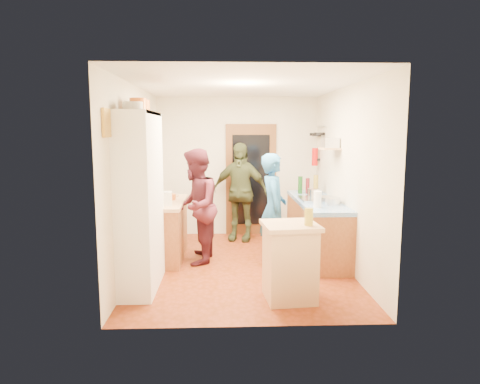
{
  "coord_description": "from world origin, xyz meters",
  "views": [
    {
      "loc": [
        -0.27,
        -6.09,
        1.96
      ],
      "look_at": [
        -0.03,
        0.15,
        1.08
      ],
      "focal_mm": 32.0,
      "sensor_mm": 36.0,
      "label": 1
    }
  ],
  "objects": [
    {
      "name": "wall_right",
      "position": [
        1.51,
        0.0,
        1.3
      ],
      "size": [
        0.02,
        4.0,
        2.6
      ],
      "primitive_type": "cube",
      "color": "beige",
      "rests_on": "ground"
    },
    {
      "name": "right_counter_base",
      "position": [
        1.2,
        0.5,
        0.42
      ],
      "size": [
        0.6,
        2.2,
        0.84
      ],
      "primitive_type": "cube",
      "color": "#9B5D33",
      "rests_on": "ground"
    },
    {
      "name": "plate_stack",
      "position": [
        -1.3,
        -1.07,
        2.25
      ],
      "size": [
        0.23,
        0.23,
        0.1
      ],
      "primitive_type": "cylinder",
      "color": "white",
      "rests_on": "hutch_top_shelf"
    },
    {
      "name": "hutch_body",
      "position": [
        -1.3,
        -0.8,
        1.1
      ],
      "size": [
        0.4,
        1.2,
        2.2
      ],
      "primitive_type": "cube",
      "color": "white",
      "rests_on": "ground"
    },
    {
      "name": "ceiling",
      "position": [
        0.0,
        0.0,
        2.61
      ],
      "size": [
        3.0,
        4.0,
        0.02
      ],
      "primitive_type": "cube",
      "color": "silver",
      "rests_on": "ground"
    },
    {
      "name": "pan_hang_b",
      "position": [
        1.4,
        1.55,
        1.9
      ],
      "size": [
        0.16,
        0.16,
        0.05
      ],
      "primitive_type": "cylinder",
      "color": "black",
      "rests_on": "pan_rail"
    },
    {
      "name": "door_glass",
      "position": [
        0.25,
        1.94,
        1.05
      ],
      "size": [
        0.7,
        0.02,
        1.7
      ],
      "primitive_type": "cube",
      "color": "black",
      "rests_on": "door_frame"
    },
    {
      "name": "person_hob",
      "position": [
        0.5,
        0.12,
        0.82
      ],
      "size": [
        0.4,
        0.6,
        1.65
      ],
      "primitive_type": "imported",
      "rotation": [
        0.0,
        0.0,
        1.56
      ],
      "color": "#235A91",
      "rests_on": "ground"
    },
    {
      "name": "pan_rail",
      "position": [
        1.46,
        1.52,
        2.05
      ],
      "size": [
        0.02,
        0.65,
        0.02
      ],
      "primitive_type": "cylinder",
      "rotation": [
        1.57,
        0.0,
        0.0
      ],
      "color": "silver",
      "rests_on": "wall_right"
    },
    {
      "name": "paper_towel",
      "position": [
        1.05,
        -0.21,
        1.02
      ],
      "size": [
        0.12,
        0.12,
        0.23
      ],
      "primitive_type": "cylinder",
      "rotation": [
        0.0,
        0.0,
        0.17
      ],
      "color": "white",
      "rests_on": "right_counter_top"
    },
    {
      "name": "chopping_board",
      "position": [
        -1.18,
        0.92,
        0.91
      ],
      "size": [
        0.35,
        0.3,
        0.02
      ],
      "primitive_type": "cube",
      "rotation": [
        0.0,
        0.0,
        0.32
      ],
      "color": "tan",
      "rests_on": "left_counter_top"
    },
    {
      "name": "island_top",
      "position": [
        0.5,
        -1.29,
        0.89
      ],
      "size": [
        0.68,
        0.68,
        0.05
      ],
      "primitive_type": "cube",
      "rotation": [
        0.0,
        0.0,
        0.1
      ],
      "color": "tan",
      "rests_on": "island_base"
    },
    {
      "name": "left_counter_base",
      "position": [
        -1.2,
        0.45,
        0.42
      ],
      "size": [
        0.6,
        1.4,
        0.85
      ],
      "primitive_type": "cube",
      "color": "#9B5D33",
      "rests_on": "ground"
    },
    {
      "name": "person_back",
      "position": [
        0.03,
        1.52,
        0.88
      ],
      "size": [
        1.12,
        0.72,
        1.77
      ],
      "primitive_type": "imported",
      "rotation": [
        0.0,
        0.0,
        -0.3
      ],
      "color": "#373F22",
      "rests_on": "ground"
    },
    {
      "name": "radio",
      "position": [
        1.37,
        0.45,
        1.79
      ],
      "size": [
        0.22,
        0.3,
        0.15
      ],
      "primitive_type": "cube",
      "rotation": [
        0.0,
        0.0,
        -0.01
      ],
      "color": "silver",
      "rests_on": "wall_shelf"
    },
    {
      "name": "orange_pot_a",
      "position": [
        -1.3,
        -0.76,
        2.28
      ],
      "size": [
        0.2,
        0.2,
        0.16
      ],
      "primitive_type": "cylinder",
      "color": "orange",
      "rests_on": "hutch_top_shelf"
    },
    {
      "name": "wall_front",
      "position": [
        0.0,
        -2.01,
        1.3
      ],
      "size": [
        3.0,
        0.02,
        2.6
      ],
      "primitive_type": "cube",
      "color": "beige",
      "rests_on": "ground"
    },
    {
      "name": "wall_left",
      "position": [
        -1.51,
        0.0,
        1.3
      ],
      "size": [
        0.02,
        4.0,
        2.6
      ],
      "primitive_type": "cube",
      "color": "beige",
      "rests_on": "ground"
    },
    {
      "name": "floor",
      "position": [
        0.0,
        0.0,
        -0.01
      ],
      "size": [
        3.0,
        4.0,
        0.02
      ],
      "primitive_type": "cube",
      "color": "maroon",
      "rests_on": "ground"
    },
    {
      "name": "fire_extinguisher",
      "position": [
        1.41,
        1.7,
        1.5
      ],
      "size": [
        0.11,
        0.11,
        0.32
      ],
      "primitive_type": "cylinder",
      "color": "red",
      "rests_on": "wall_right"
    },
    {
      "name": "picture_frame",
      "position": [
        -1.48,
        -1.55,
        2.05
      ],
      "size": [
        0.03,
        0.25,
        0.3
      ],
      "primitive_type": "cube",
      "color": "gold",
      "rests_on": "wall_left"
    },
    {
      "name": "island_base",
      "position": [
        0.5,
        -1.29,
        0.43
      ],
      "size": [
        0.6,
        0.6,
        0.86
      ],
      "primitive_type": "cube",
      "rotation": [
        0.0,
        0.0,
        0.1
      ],
      "color": "tan",
      "rests_on": "ground"
    },
    {
      "name": "bottle_a",
      "position": [
        1.05,
        1.15,
        1.05
      ],
      "size": [
        0.08,
        0.08,
        0.3
      ],
      "primitive_type": "cylinder",
      "rotation": [
        0.0,
        0.0,
        0.02
      ],
      "color": "#143F14",
      "rests_on": "right_counter_top"
    },
    {
      "name": "pot_on_hob",
      "position": [
        1.15,
        0.52,
        1.0
      ],
      "size": [
        0.2,
        0.2,
        0.13
      ],
      "primitive_type": "cylinder",
      "color": "silver",
      "rests_on": "hob"
    },
    {
      "name": "pan_hang_a",
      "position": [
        1.4,
        1.35,
        1.92
      ],
      "size": [
        0.18,
        0.18,
        0.05
      ],
      "primitive_type": "cylinder",
      "color": "black",
      "rests_on": "pan_rail"
    },
    {
      "name": "oil_jar",
      "position": [
        0.69,
        -1.39,
        1.01
      ],
      "size": [
        0.11,
        0.11,
        0.2
      ],
      "primitive_type": "cylinder",
      "rotation": [
        0.0,
        0.0,
        0.1
      ],
      "color": "#AD9E2D",
      "rests_on": "island_top"
    },
    {
      "name": "hutch_top_shelf",
      "position": [
        -1.3,
        -0.8,
        2.18
      ],
      "size": [
        0.4,
        1.14,
        0.04
      ],
      "primitive_type": "cube",
      "color": "white",
      "rests_on": "hutch_body"
    },
    {
      "name": "mixing_bowl",
      "position": [
        1.3,
        0.02,
        0.95
      ],
      "size": [
        0.34,
        0.34,
        0.11
      ],
      "primitive_type": "cylinder",
      "rotation": [
        0.0,
        0.0,
        -0.24
      ],
      "color": "silver",
      "rests_on": "right_counter_top"
    },
    {
      "name": "wall_shelf",
      "position": [
        1.37,
        0.45,
        1.7
      ],
      "size": [
        0.26,
        0.42,
        0.03
      ],
      "primitive_type": "cube",
      "color": "tan",
      "rests_on": "wall_right"
    },
    {
      "name": "ext_bracket",
      "position": [
        1.47,
        1.7,
        1.45
      ],
      "size": [
        0.06,
        0.1,
        0.04
      ],
      "primitive_type": "cube",
      "color": "black",
      "rests_on": "wall_right"
    },
    {
      "name": "orange_bowl",
      "position": [
        -1.12,
        0.57,
        0.95
      ],
      "size": [
        0.23,
        0.23,
        0.09
      ],
      "primitive_type": "cylinder",
      "rotation": [
        0.0,
        0.0,
        -0.18
      ],
      "color": "orange",
      "rests_on": "left_counter_top"
    },
    {
      "name": "kettle",
      "position": [
        -1.25,
        0.25,
        0.98
      ],
      "size": [
        0.17,
        0.17,
        0.16
      ],
      "primitive_type": "cylinder",
      "rotation": [
        0.0,
        0.0,
        0.25
      ],
      "color": "white",
      "rests_on": "left_counter_top"
    },
    {
      "name": "orange_pot_b",
      "position": [
        -1.3,
        -0.48,
        2.28
      ],
      "size": [
        0.18,
        0.18,
        0.16
      ],
      "primitive_type": "cylinder",
      "color": "orange",
      "rests_on": "hutch_top_shelf"
    },
    {
      "name": "hob",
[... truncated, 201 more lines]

